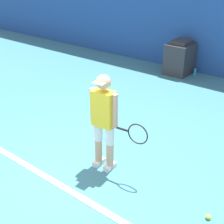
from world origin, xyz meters
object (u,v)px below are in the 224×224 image
object	(u,v)px
tennis_player	(105,119)
water_bottle	(195,71)
covered_chair	(180,58)
tennis_ball	(208,217)

from	to	relation	value
tennis_player	water_bottle	distance (m)	5.14
covered_chair	water_bottle	xyz separation A→B (m)	(0.44, 0.18, -0.36)
tennis_player	tennis_ball	distance (m)	1.97
tennis_player	covered_chair	world-z (taller)	tennis_player
tennis_ball	water_bottle	xyz separation A→B (m)	(-2.56, 5.07, 0.07)
covered_chair	water_bottle	world-z (taller)	covered_chair
tennis_player	water_bottle	bearing A→B (deg)	93.34
tennis_player	tennis_ball	xyz separation A→B (m)	(1.78, -0.04, -0.84)
water_bottle	tennis_player	bearing A→B (deg)	-81.18
covered_chair	water_bottle	size ratio (longest dim) A/B	4.31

